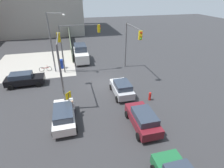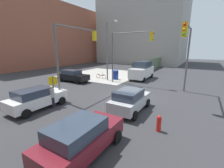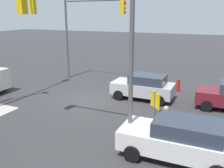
% 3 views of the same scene
% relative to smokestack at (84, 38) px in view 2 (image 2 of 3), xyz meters
% --- Properties ---
extents(ground_plane, '(120.00, 120.00, 0.00)m').
position_rel_smokestack_xyz_m(ground_plane, '(-28.26, -30.00, -7.93)').
color(ground_plane, '#333335').
extents(sidewalk_corner, '(12.00, 12.00, 0.01)m').
position_rel_smokestack_xyz_m(sidewalk_corner, '(-19.26, -21.00, -7.92)').
color(sidewalk_corner, '#ADA89E').
rests_on(sidewalk_corner, ground).
extents(construction_fence, '(20.09, 0.12, 2.40)m').
position_rel_smokestack_xyz_m(construction_fence, '(-10.21, -26.80, -6.73)').
color(construction_fence, '#56664C').
rests_on(construction_fence, ground).
extents(building_warehouse_north, '(32.00, 18.00, 15.66)m').
position_rel_smokestack_xyz_m(building_warehouse_north, '(-14.40, 4.00, -0.10)').
color(building_warehouse_north, '#93513D').
rests_on(building_warehouse_north, ground).
extents(building_loft_east, '(20.00, 24.00, 19.93)m').
position_rel_smokestack_xyz_m(building_loft_east, '(7.74, -18.74, 2.04)').
color(building_loft_east, '#9E9B93').
rests_on(building_loft_east, ground).
extents(smokestack, '(1.80, 1.80, 15.85)m').
position_rel_smokestack_xyz_m(smokestack, '(0.00, 0.00, 0.00)').
color(smokestack, brown).
rests_on(smokestack, ground).
extents(traffic_signal_nw_corner, '(5.52, 0.36, 6.50)m').
position_rel_smokestack_xyz_m(traffic_signal_nw_corner, '(-30.65, -25.50, -3.29)').
color(traffic_signal_nw_corner, '#59595B').
rests_on(traffic_signal_nw_corner, ground).
extents(traffic_signal_se_corner, '(5.41, 0.36, 6.50)m').
position_rel_smokestack_xyz_m(traffic_signal_se_corner, '(-25.82, -34.50, -3.30)').
color(traffic_signal_se_corner, '#59595B').
rests_on(traffic_signal_se_corner, ground).
extents(traffic_signal_ne_corner, '(0.36, 5.46, 6.50)m').
position_rel_smokestack_xyz_m(traffic_signal_ne_corner, '(-23.76, -27.58, -3.30)').
color(traffic_signal_ne_corner, '#59595B').
rests_on(traffic_signal_ne_corner, ground).
extents(street_lamp_corner, '(1.60, 2.35, 8.00)m').
position_rel_smokestack_xyz_m(street_lamp_corner, '(-23.25, -24.52, -3.23)').
color(street_lamp_corner, slate).
rests_on(street_lamp_corner, ground).
extents(warning_sign_two_way, '(0.48, 0.48, 2.40)m').
position_rel_smokestack_xyz_m(warning_sign_two_way, '(-33.66, -25.91, -6.29)').
color(warning_sign_two_way, '#4C4C4C').
rests_on(warning_sign_two_way, ground).
extents(mailbox_blue, '(0.56, 0.64, 1.43)m').
position_rel_smokestack_xyz_m(mailbox_blue, '(-22.06, -25.00, -7.16)').
color(mailbox_blue, navy).
rests_on(mailbox_blue, ground).
extents(fire_hydrant, '(0.26, 0.26, 0.94)m').
position_rel_smokestack_xyz_m(fire_hydrant, '(-33.26, -34.20, -7.44)').
color(fire_hydrant, red).
rests_on(fire_hydrant, ground).
extents(hatchback_silver, '(3.94, 2.02, 1.62)m').
position_rel_smokestack_xyz_m(hatchback_silver, '(-31.49, -31.62, -7.09)').
color(hatchback_silver, '#B7BABF').
rests_on(hatchback_silver, ground).
extents(hatchback_maroon, '(4.20, 2.02, 1.62)m').
position_rel_smokestack_xyz_m(hatchback_maroon, '(-36.93, -31.82, -7.08)').
color(hatchback_maroon, maroon).
rests_on(hatchback_maroon, ground).
extents(hatchback_white, '(4.37, 2.02, 1.62)m').
position_rel_smokestack_xyz_m(hatchback_white, '(-34.82, -25.36, -7.08)').
color(hatchback_white, white).
rests_on(hatchback_white, ground).
extents(hatchback_black, '(2.02, 4.46, 1.62)m').
position_rel_smokestack_xyz_m(hatchback_black, '(-26.48, -20.72, -7.08)').
color(hatchback_black, black).
rests_on(hatchback_black, ground).
extents(van_white_delivery, '(5.40, 2.32, 2.62)m').
position_rel_smokestack_xyz_m(van_white_delivery, '(-19.62, -28.20, -6.65)').
color(van_white_delivery, white).
rests_on(van_white_delivery, ground).
extents(pedestrian_crossing, '(0.36, 0.36, 1.76)m').
position_rel_smokestack_xyz_m(pedestrian_crossing, '(-34.06, -26.20, -7.01)').
color(pedestrian_crossing, '#B2B2B7').
rests_on(pedestrian_crossing, ground).
extents(bicycle_leaning_on_fence, '(0.05, 1.75, 0.97)m').
position_rel_smokestack_xyz_m(bicycle_leaning_on_fence, '(-22.66, -22.80, -7.58)').
color(bicycle_leaning_on_fence, black).
rests_on(bicycle_leaning_on_fence, ground).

